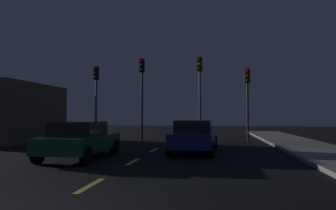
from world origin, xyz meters
The scene contains 12 objects.
ground_plane centered at (0.00, 7.00, 0.00)m, with size 80.00×80.00×0.00m, color black.
lane_stripe_second centered at (0.00, 2.60, 0.00)m, with size 0.16×1.60×0.01m, color #EACC4C.
lane_stripe_third centered at (0.00, 6.40, 0.00)m, with size 0.16×1.60×0.01m, color #EACC4C.
lane_stripe_fourth centered at (0.00, 10.20, 0.00)m, with size 0.16×1.60×0.01m, color #EACC4C.
traffic_signal_far_left centered at (-5.06, 15.51, 3.50)m, with size 0.32×0.38×5.01m.
traffic_signal_center_left centered at (-1.87, 15.51, 3.78)m, with size 0.32×0.38×5.45m.
traffic_signal_center_right centered at (1.96, 15.51, 3.77)m, with size 0.32×0.38×5.43m.
traffic_signal_far_right centered at (4.95, 15.51, 3.25)m, with size 0.32×0.38×4.62m.
car_stopped_ahead centered at (1.99, 9.65, 0.74)m, with size 2.04×4.65×1.44m.
car_adjacent_lane centered at (-2.22, 6.88, 0.73)m, with size 1.99×4.17×1.42m.
street_lamp_right centered at (7.52, 8.39, 4.57)m, with size 1.91×0.36×7.64m.
storefront_left centered at (-10.04, 13.78, 1.84)m, with size 4.07×6.73×3.69m, color brown.
Camera 1 is at (2.90, -4.33, 1.63)m, focal length 32.91 mm.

